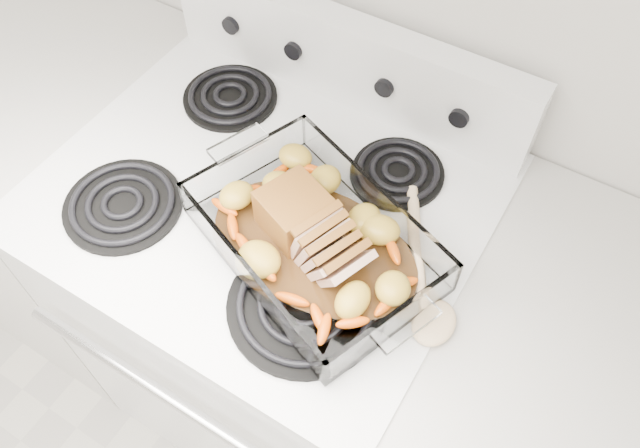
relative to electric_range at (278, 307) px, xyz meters
The scene contains 6 objects.
electric_range is the anchor object (origin of this frame).
counter_left 0.67m from the electric_range, behind, with size 0.58×0.68×0.93m.
baking_dish 0.51m from the electric_range, 24.21° to the right, with size 0.40×0.26×0.08m.
pork_roast 0.53m from the electric_range, 27.51° to the right, with size 0.21×0.10×0.08m.
roast_vegetables 0.51m from the electric_range, 12.13° to the right, with size 0.35×0.19×0.04m.
wooden_spoon 0.58m from the electric_range, ahead, with size 0.19×0.27×0.02m.
Camera 1 is at (0.45, 1.11, 1.82)m, focal length 35.00 mm.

